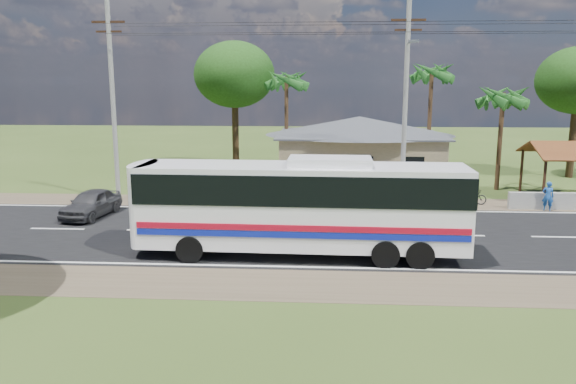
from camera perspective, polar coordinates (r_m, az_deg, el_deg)
name	(u,v)px	position (r m, az deg, el deg)	size (l,w,h in m)	color
ground	(353,234)	(25.14, 6.62, -4.27)	(120.00, 120.00, 0.00)	#304518
road	(353,234)	(25.14, 6.62, -4.25)	(120.00, 16.00, 0.03)	black
house	(359,143)	(37.49, 7.22, 4.94)	(12.40, 10.00, 5.00)	tan
waiting_shed	(576,152)	(35.95, 27.19, 3.67)	(5.20, 4.48, 3.35)	#382314
concrete_barrier	(576,201)	(33.26, 27.22, -0.84)	(7.00, 0.30, 0.90)	#9E9E99
utility_poles	(399,98)	(30.97, 11.24, 9.32)	(32.80, 2.22, 11.00)	#9E9E99
palm_near	(503,97)	(36.86, 21.01, 8.97)	(2.80, 2.80, 6.70)	#47301E
palm_mid	(432,74)	(40.39, 14.40, 11.55)	(2.80, 2.80, 8.20)	#47301E
palm_far	(286,81)	(40.28, -0.16, 11.21)	(2.80, 2.80, 7.70)	#47301E
tree_behind_house	(234,75)	(42.72, -5.46, 11.75)	(6.00, 6.00, 9.61)	#47301E
coach_bus	(303,200)	(21.42, 1.49, -0.83)	(12.51, 2.95, 3.87)	white
motorcycle	(471,197)	(32.39, 18.11, -0.47)	(0.57, 1.65, 0.86)	black
person	(548,196)	(32.23, 24.90, -0.38)	(0.57, 0.37, 1.57)	#1C4E9A
small_car	(91,203)	(29.67, -19.37, -1.09)	(1.62, 4.03, 1.37)	#2D2D2F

